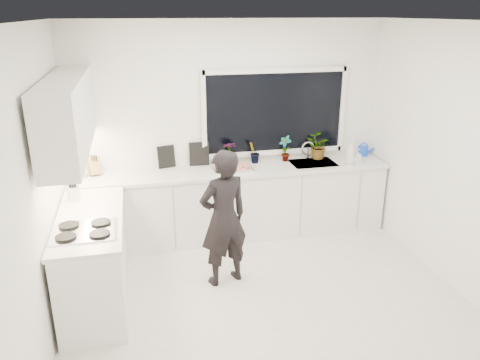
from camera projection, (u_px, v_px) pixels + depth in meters
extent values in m
cube|color=beige|center=(264.00, 297.00, 4.85)|extent=(4.00, 3.50, 0.02)
cube|color=white|center=(229.00, 129.00, 6.00)|extent=(4.00, 0.02, 2.70)
cube|color=white|center=(39.00, 190.00, 3.96)|extent=(0.02, 3.50, 2.70)
cube|color=white|center=(455.00, 158.00, 4.81)|extent=(0.02, 3.50, 2.70)
cube|color=white|center=(270.00, 20.00, 3.92)|extent=(4.00, 3.50, 0.02)
cube|color=black|center=(275.00, 112.00, 6.02)|extent=(1.80, 0.02, 1.00)
cube|color=white|center=(234.00, 204.00, 6.02)|extent=(3.92, 0.58, 0.88)
cube|color=white|center=(95.00, 260.00, 4.66)|extent=(0.58, 1.60, 0.88)
cube|color=silver|center=(234.00, 170.00, 5.86)|extent=(3.94, 0.62, 0.04)
cube|color=silver|center=(90.00, 218.00, 4.50)|extent=(0.62, 1.60, 0.04)
cube|color=white|center=(68.00, 114.00, 4.48)|extent=(0.34, 2.10, 0.70)
cube|color=silver|center=(313.00, 166.00, 6.10)|extent=(0.58, 0.42, 0.14)
cylinder|color=silver|center=(308.00, 150.00, 6.23)|extent=(0.03, 0.03, 0.22)
cube|color=black|center=(84.00, 231.00, 4.17)|extent=(0.56, 0.48, 0.03)
imported|color=black|center=(224.00, 218.00, 4.87)|extent=(0.63, 0.51, 1.49)
cube|color=#B7B7BC|center=(232.00, 168.00, 5.82)|extent=(0.49, 0.37, 0.03)
cube|color=red|center=(232.00, 167.00, 5.81)|extent=(0.45, 0.32, 0.01)
cylinder|color=blue|center=(363.00, 151.00, 6.37)|extent=(0.17, 0.17, 0.13)
cylinder|color=white|center=(79.00, 167.00, 5.51)|extent=(0.15, 0.15, 0.26)
cube|color=#946244|center=(94.00, 166.00, 5.59)|extent=(0.16, 0.14, 0.22)
cylinder|color=silver|center=(73.00, 193.00, 4.84)|extent=(0.15, 0.15, 0.16)
cube|color=black|center=(166.00, 157.00, 5.86)|extent=(0.22, 0.08, 0.28)
cube|color=black|center=(199.00, 154.00, 5.94)|extent=(0.25, 0.04, 0.30)
imported|color=#26662D|center=(230.00, 154.00, 5.95)|extent=(0.17, 0.17, 0.30)
imported|color=#26662D|center=(254.00, 153.00, 6.02)|extent=(0.20, 0.19, 0.28)
imported|color=#26662D|center=(285.00, 149.00, 6.10)|extent=(0.20, 0.22, 0.34)
imported|color=#26662D|center=(317.00, 147.00, 6.19)|extent=(0.39, 0.37, 0.33)
imported|color=#D8BF66|center=(351.00, 152.00, 5.98)|extent=(0.13, 0.13, 0.32)
imported|color=#D8BF66|center=(357.00, 156.00, 6.02)|extent=(0.09, 0.09, 0.19)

